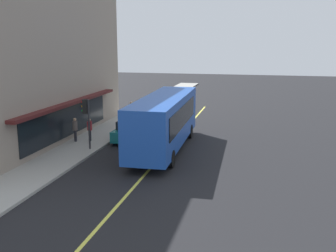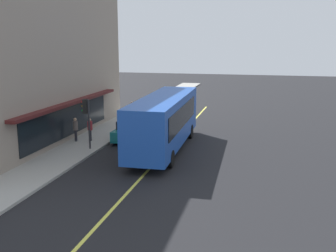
% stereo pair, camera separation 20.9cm
% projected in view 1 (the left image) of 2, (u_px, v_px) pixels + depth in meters
% --- Properties ---
extents(ground, '(120.00, 120.00, 0.00)m').
position_uv_depth(ground, '(166.00, 151.00, 25.77)').
color(ground, black).
extents(sidewalk, '(80.00, 2.91, 0.15)m').
position_uv_depth(sidewalk, '(85.00, 145.00, 27.02)').
color(sidewalk, '#9E9B93').
rests_on(sidewalk, ground).
extents(lane_centre_stripe, '(36.00, 0.16, 0.01)m').
position_uv_depth(lane_centre_stripe, '(166.00, 151.00, 25.77)').
color(lane_centre_stripe, '#D8D14C').
rests_on(lane_centre_stripe, ground).
extents(storefront_building, '(20.04, 9.69, 13.20)m').
position_uv_depth(storefront_building, '(5.00, 46.00, 27.67)').
color(storefront_building, gray).
rests_on(storefront_building, ground).
extents(bus, '(11.19, 2.84, 3.50)m').
position_uv_depth(bus, '(165.00, 120.00, 25.65)').
color(bus, '#1E4CAD').
rests_on(bus, ground).
extents(traffic_light, '(0.30, 0.52, 3.20)m').
position_uv_depth(traffic_light, '(86.00, 112.00, 25.26)').
color(traffic_light, '#2D2D33').
rests_on(traffic_light, sidewalk).
extents(car_teal, '(4.31, 1.87, 1.52)m').
position_uv_depth(car_teal, '(132.00, 130.00, 28.48)').
color(car_teal, '#14666B').
rests_on(car_teal, ground).
extents(pedestrian_waiting, '(0.34, 0.34, 1.65)m').
position_uv_depth(pedestrian_waiting, '(75.00, 127.00, 27.38)').
color(pedestrian_waiting, black).
rests_on(pedestrian_waiting, sidewalk).
extents(pedestrian_by_curb, '(0.34, 0.34, 1.79)m').
position_uv_depth(pedestrian_by_curb, '(131.00, 110.00, 33.65)').
color(pedestrian_by_curb, black).
rests_on(pedestrian_by_curb, sidewalk).
extents(pedestrian_mid_block, '(0.34, 0.34, 1.59)m').
position_uv_depth(pedestrian_mid_block, '(90.00, 128.00, 27.53)').
color(pedestrian_mid_block, black).
rests_on(pedestrian_mid_block, sidewalk).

